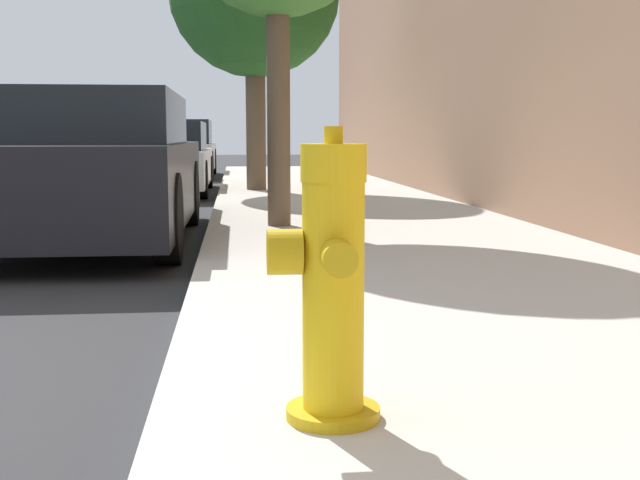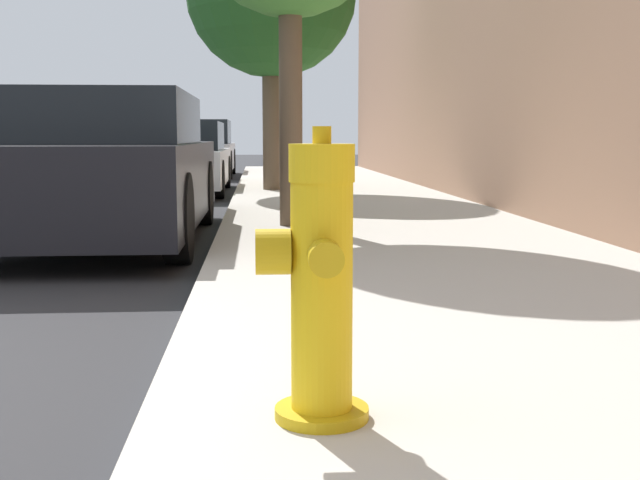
{
  "view_description": "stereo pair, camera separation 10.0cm",
  "coord_description": "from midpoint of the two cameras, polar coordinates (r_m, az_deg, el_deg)",
  "views": [
    {
      "loc": [
        2.46,
        -2.4,
        1.0
      ],
      "look_at": [
        2.83,
        1.12,
        0.54
      ],
      "focal_mm": 45.0,
      "sensor_mm": 36.0,
      "label": 1
    },
    {
      "loc": [
        2.56,
        -2.41,
        1.0
      ],
      "look_at": [
        2.83,
        1.12,
        0.54
      ],
      "focal_mm": 45.0,
      "sensor_mm": 36.0,
      "label": 2
    }
  ],
  "objects": [
    {
      "name": "parked_car_far",
      "position": [
        19.81,
        -10.21,
        6.34
      ],
      "size": [
        1.76,
        4.11,
        1.37
      ],
      "color": "#B7B7BC",
      "rests_on": "ground_plane"
    },
    {
      "name": "fire_hydrant",
      "position": [
        2.38,
        -0.45,
        -3.22
      ],
      "size": [
        0.34,
        0.36,
        0.88
      ],
      "color": "#C39C11",
      "rests_on": "sidewalk_slab"
    },
    {
      "name": "sidewalk_slab",
      "position": [
        2.86,
        20.55,
        -11.91
      ],
      "size": [
        3.14,
        40.0,
        0.15
      ],
      "color": "beige",
      "rests_on": "ground_plane"
    },
    {
      "name": "parked_car_mid",
      "position": [
        14.19,
        -11.7,
        5.68
      ],
      "size": [
        1.8,
        4.23,
        1.23
      ],
      "color": "silver",
      "rests_on": "ground_plane"
    },
    {
      "name": "parked_car_near",
      "position": [
        7.77,
        -16.41,
        4.83
      ],
      "size": [
        1.84,
        4.5,
        1.38
      ],
      "color": "black",
      "rests_on": "ground_plane"
    }
  ]
}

